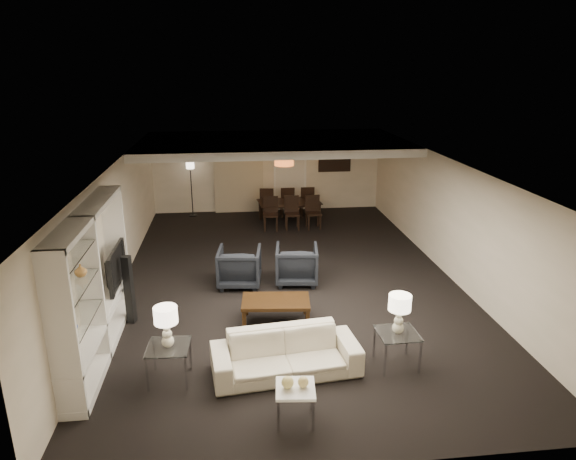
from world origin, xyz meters
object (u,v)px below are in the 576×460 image
(armchair_left, at_px, (239,267))
(table_lamp_right, at_px, (399,314))
(side_table_right, at_px, (396,349))
(chair_nl, at_px, (271,214))
(chair_nr, at_px, (314,213))
(pendant_light, at_px, (284,161))
(chair_nm, at_px, (292,213))
(armchair_right, at_px, (297,264))
(television, at_px, (110,267))
(chair_fm, at_px, (287,201))
(dining_table, at_px, (289,212))
(floor_speaker, at_px, (129,290))
(coffee_table, at_px, (276,311))
(table_lamp_left, at_px, (167,327))
(floor_lamp, at_px, (191,189))
(marble_table, at_px, (295,404))
(vase_blue, at_px, (72,326))
(chair_fl, at_px, (267,202))
(sofa, at_px, (286,353))
(side_table_left, at_px, (170,363))
(chair_fr, at_px, (307,201))

(armchair_left, height_order, table_lamp_right, table_lamp_right)
(side_table_right, relative_size, table_lamp_right, 0.97)
(chair_nl, relative_size, chair_nr, 1.00)
(pendant_light, xyz_separation_m, chair_nm, (0.22, -0.06, -1.46))
(armchair_right, xyz_separation_m, television, (-3.44, -1.45, 0.68))
(armchair_left, xyz_separation_m, chair_fm, (1.56, 4.95, 0.06))
(chair_nm, bearing_deg, dining_table, 91.82)
(floor_speaker, bearing_deg, coffee_table, 8.12)
(side_table_right, bearing_deg, dining_table, 95.57)
(side_table_right, xyz_separation_m, table_lamp_left, (-3.40, 0.00, 0.59))
(pendant_light, bearing_deg, coffee_table, -97.80)
(coffee_table, relative_size, chair_nl, 1.30)
(pendant_light, relative_size, dining_table, 0.29)
(television, distance_m, floor_lamp, 6.86)
(coffee_table, bearing_deg, table_lamp_left, -136.74)
(side_table_right, distance_m, chair_nr, 6.95)
(table_lamp_right, height_order, chair_nm, table_lamp_right)
(television, height_order, chair_nr, television)
(chair_nl, relative_size, chair_nm, 1.00)
(marble_table, bearing_deg, vase_blue, 165.13)
(pendant_light, relative_size, chair_fl, 0.56)
(sofa, height_order, chair_fl, chair_fl)
(marble_table, bearing_deg, dining_table, 83.71)
(chair_nr, height_order, floor_lamp, floor_lamp)
(coffee_table, xyz_separation_m, side_table_left, (-1.70, -1.60, 0.06))
(pendant_light, xyz_separation_m, floor_speaker, (-3.31, -5.12, -1.29))
(sofa, xyz_separation_m, marble_table, (0.00, -1.10, -0.07))
(sofa, xyz_separation_m, table_lamp_right, (1.70, 0.00, 0.55))
(chair_fm, bearing_deg, pendant_light, 78.99)
(chair_fr, bearing_deg, table_lamp_left, 67.58)
(pendant_light, relative_size, side_table_right, 0.87)
(sofa, relative_size, dining_table, 1.23)
(dining_table, bearing_deg, side_table_left, -114.65)
(side_table_left, bearing_deg, armchair_left, 71.57)
(armchair_left, bearing_deg, dining_table, -103.27)
(vase_blue, height_order, chair_fm, vase_blue)
(chair_nm, bearing_deg, table_lamp_left, -109.12)
(chair_nr, bearing_deg, marble_table, -103.49)
(vase_blue, xyz_separation_m, dining_table, (3.83, 7.94, -0.83))
(pendant_light, height_order, side_table_left, pendant_light)
(marble_table, distance_m, floor_speaker, 3.96)
(side_table_right, bearing_deg, side_table_left, 180.00)
(sofa, bearing_deg, side_table_right, -6.17)
(pendant_light, height_order, chair_fm, pendant_light)
(coffee_table, relative_size, side_table_left, 2.00)
(pendant_light, relative_size, floor_speaker, 0.41)
(chair_nm, xyz_separation_m, chair_fr, (0.60, 1.30, 0.00))
(chair_fr, bearing_deg, table_lamp_right, 90.11)
(table_lamp_right, height_order, chair_nr, table_lamp_right)
(vase_blue, distance_m, dining_table, 8.85)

